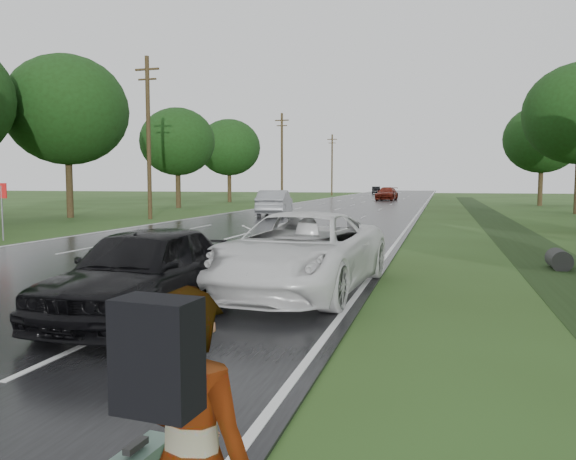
{
  "coord_description": "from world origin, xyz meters",
  "views": [
    {
      "loc": [
        8.4,
        -6.5,
        2.38
      ],
      "look_at": [
        5.13,
        5.43,
        1.3
      ],
      "focal_mm": 35.0,
      "sensor_mm": 36.0,
      "label": 1
    }
  ],
  "objects_px": {
    "road_sign": "(2,200)",
    "dark_sedan": "(143,271)",
    "white_pickup": "(300,252)",
    "silver_sedan": "(275,203)"
  },
  "relations": [
    {
      "from": "road_sign",
      "to": "dark_sedan",
      "type": "height_order",
      "value": "road_sign"
    },
    {
      "from": "dark_sedan",
      "to": "white_pickup",
      "type": "bearing_deg",
      "value": 56.89
    },
    {
      "from": "road_sign",
      "to": "dark_sedan",
      "type": "relative_size",
      "value": 0.49
    },
    {
      "from": "white_pickup",
      "to": "dark_sedan",
      "type": "relative_size",
      "value": 1.28
    },
    {
      "from": "dark_sedan",
      "to": "silver_sedan",
      "type": "distance_m",
      "value": 28.49
    },
    {
      "from": "road_sign",
      "to": "dark_sedan",
      "type": "distance_m",
      "value": 15.64
    },
    {
      "from": "white_pickup",
      "to": "dark_sedan",
      "type": "distance_m",
      "value": 3.62
    },
    {
      "from": "white_pickup",
      "to": "dark_sedan",
      "type": "height_order",
      "value": "white_pickup"
    },
    {
      "from": "road_sign",
      "to": "dark_sedan",
      "type": "bearing_deg",
      "value": -39.81
    },
    {
      "from": "road_sign",
      "to": "silver_sedan",
      "type": "xyz_separation_m",
      "value": [
        6.0,
        17.85,
        -0.74
      ]
    }
  ]
}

